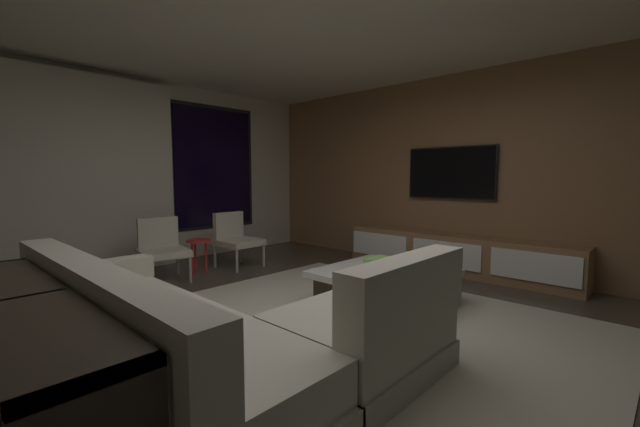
# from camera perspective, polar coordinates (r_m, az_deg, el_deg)

# --- Properties ---
(floor) EXTENTS (9.20, 9.20, 0.00)m
(floor) POSITION_cam_1_polar(r_m,az_deg,el_deg) (3.32, -0.47, -17.51)
(floor) COLOR #473D33
(back_wall_with_window) EXTENTS (6.60, 0.30, 2.70)m
(back_wall_with_window) POSITION_cam_1_polar(r_m,az_deg,el_deg) (6.11, -26.42, 5.31)
(back_wall_with_window) COLOR beige
(back_wall_with_window) RESTS_ON floor
(media_wall) EXTENTS (0.12, 7.80, 2.70)m
(media_wall) POSITION_cam_1_polar(r_m,az_deg,el_deg) (5.68, 21.41, 5.61)
(media_wall) COLOR #8E6642
(media_wall) RESTS_ON floor
(area_rug) EXTENTS (3.20, 3.80, 0.01)m
(area_rug) POSITION_cam_1_polar(r_m,az_deg,el_deg) (3.50, 4.88, -16.16)
(area_rug) COLOR beige
(area_rug) RESTS_ON floor
(sectional_couch) EXTENTS (1.98, 2.50, 0.82)m
(sectional_couch) POSITION_cam_1_polar(r_m,az_deg,el_deg) (2.60, -15.53, -17.38)
(sectional_couch) COLOR #B1A997
(sectional_couch) RESTS_ON floor
(coffee_table) EXTENTS (1.16, 1.16, 0.36)m
(coffee_table) POSITION_cam_1_polar(r_m,az_deg,el_deg) (4.00, 9.36, -10.68)
(coffee_table) COLOR #32281F
(coffee_table) RESTS_ON floor
(book_stack_on_coffee_table) EXTENTS (0.30, 0.20, 0.10)m
(book_stack_on_coffee_table) POSITION_cam_1_polar(r_m,az_deg,el_deg) (4.08, 8.49, -7.13)
(book_stack_on_coffee_table) COLOR #A8416E
(book_stack_on_coffee_table) RESTS_ON coffee_table
(accent_chair_near_window) EXTENTS (0.57, 0.59, 0.78)m
(accent_chair_near_window) POSITION_cam_1_polar(r_m,az_deg,el_deg) (5.74, -12.37, -3.33)
(accent_chair_near_window) COLOR #B2ADA0
(accent_chair_near_window) RESTS_ON floor
(accent_chair_by_curtain) EXTENTS (0.63, 0.65, 0.78)m
(accent_chair_by_curtain) POSITION_cam_1_polar(r_m,az_deg,el_deg) (5.24, -22.29, -4.42)
(accent_chair_by_curtain) COLOR #B2ADA0
(accent_chair_by_curtain) RESTS_ON floor
(side_stool) EXTENTS (0.32, 0.32, 0.46)m
(side_stool) POSITION_cam_1_polar(r_m,az_deg,el_deg) (5.43, -17.47, -4.59)
(side_stool) COLOR red
(side_stool) RESTS_ON floor
(media_console) EXTENTS (0.46, 3.10, 0.52)m
(media_console) POSITION_cam_1_polar(r_m,az_deg,el_deg) (5.53, 19.41, -5.75)
(media_console) COLOR #8E6642
(media_console) RESTS_ON floor
(mounted_tv) EXTENTS (0.05, 1.25, 0.72)m
(mounted_tv) POSITION_cam_1_polar(r_m,az_deg,el_deg) (5.68, 18.65, 5.69)
(mounted_tv) COLOR black
(console_table_behind_couch) EXTENTS (0.40, 2.10, 0.74)m
(console_table_behind_couch) POSITION_cam_1_polar(r_m,az_deg,el_deg) (2.39, -37.43, -17.40)
(console_table_behind_couch) COLOR #32281F
(console_table_behind_couch) RESTS_ON floor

